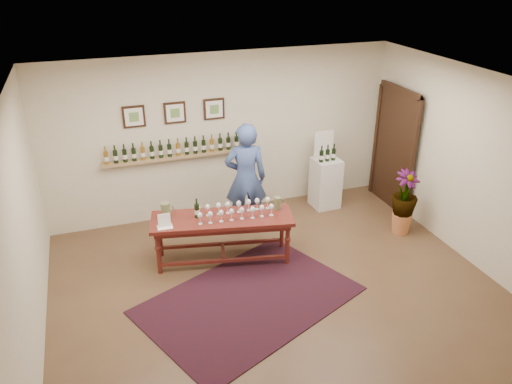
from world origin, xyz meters
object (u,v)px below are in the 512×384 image
object	(u,v)px
potted_plant	(404,202)
person	(246,179)
display_pedestal	(325,183)
tasting_table	(222,224)

from	to	relation	value
potted_plant	person	size ratio (longest dim) A/B	0.51
display_pedestal	potted_plant	distance (m)	1.51
potted_plant	tasting_table	bearing A→B (deg)	176.62
tasting_table	person	size ratio (longest dim) A/B	1.16
tasting_table	person	bearing A→B (deg)	63.26
display_pedestal	potted_plant	xyz separation A→B (m)	(0.76, -1.30, 0.10)
tasting_table	display_pedestal	distance (m)	2.51
display_pedestal	tasting_table	bearing A→B (deg)	-153.43
potted_plant	person	xyz separation A→B (m)	(-2.38, 0.95, 0.37)
tasting_table	person	distance (m)	1.03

